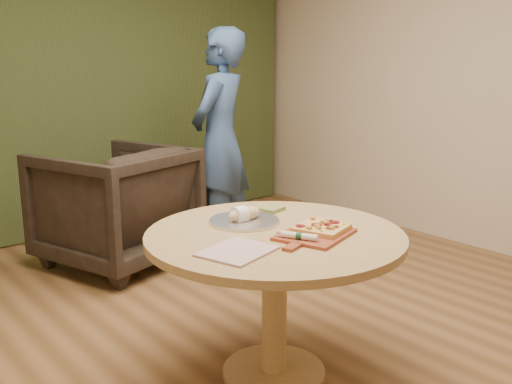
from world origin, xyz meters
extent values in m
cube|color=brown|center=(0.00, 0.00, -0.01)|extent=(5.00, 6.00, 0.02)
cube|color=beige|center=(0.00, 3.01, 1.40)|extent=(5.00, 0.02, 2.80)
cube|color=#2E3C1B|center=(0.00, 2.90, 1.40)|extent=(4.80, 0.14, 2.78)
cylinder|color=tan|center=(-0.17, -0.13, 0.01)|extent=(0.52, 0.52, 0.03)
cylinder|color=tan|center=(-0.17, -0.13, 0.35)|extent=(0.12, 0.12, 0.68)
cylinder|color=tan|center=(-0.17, -0.13, 0.73)|extent=(1.24, 1.24, 0.04)
cube|color=#9A4227|center=(-0.07, -0.29, 0.76)|extent=(0.42, 0.38, 0.01)
cube|color=#9A4227|center=(-0.28, -0.36, 0.76)|extent=(0.11, 0.08, 0.01)
cube|color=#E7B85A|center=(-0.01, -0.28, 0.78)|extent=(0.28, 0.28, 0.02)
cylinder|color=maroon|center=(0.02, -0.33, 0.79)|extent=(0.04, 0.04, 0.00)
cylinder|color=maroon|center=(-0.02, -0.26, 0.79)|extent=(0.05, 0.05, 0.00)
cylinder|color=maroon|center=(0.07, -0.28, 0.79)|extent=(0.05, 0.05, 0.00)
cylinder|color=maroon|center=(-0.02, -0.34, 0.79)|extent=(0.04, 0.04, 0.00)
cylinder|color=maroon|center=(0.02, -0.29, 0.79)|extent=(0.04, 0.04, 0.00)
cylinder|color=maroon|center=(-0.10, -0.22, 0.79)|extent=(0.05, 0.05, 0.00)
cube|color=#DAA252|center=(0.06, -0.26, 0.79)|extent=(0.02, 0.02, 0.01)
cube|color=#DAA252|center=(0.03, -0.18, 0.79)|extent=(0.02, 0.02, 0.01)
cube|color=#DAA252|center=(-0.02, -0.35, 0.79)|extent=(0.02, 0.02, 0.01)
cube|color=#DAA252|center=(-0.05, -0.28, 0.79)|extent=(0.02, 0.02, 0.01)
cube|color=#DAA252|center=(0.03, -0.25, 0.79)|extent=(0.03, 0.03, 0.01)
cube|color=#DAA252|center=(-0.10, -0.28, 0.79)|extent=(0.03, 0.03, 0.01)
cube|color=#DAA252|center=(0.01, -0.34, 0.79)|extent=(0.02, 0.02, 0.01)
cube|color=#DAA252|center=(0.02, -0.28, 0.79)|extent=(0.03, 0.03, 0.01)
cube|color=#DAA252|center=(-0.06, -0.31, 0.79)|extent=(0.02, 0.02, 0.01)
cube|color=#216C1F|center=(-0.03, -0.35, 0.79)|extent=(0.01, 0.01, 0.00)
cube|color=#216C1F|center=(0.06, -0.26, 0.79)|extent=(0.01, 0.01, 0.00)
cube|color=#216C1F|center=(-0.04, -0.26, 0.79)|extent=(0.01, 0.01, 0.00)
cube|color=#216C1F|center=(-0.06, -0.26, 0.79)|extent=(0.01, 0.01, 0.00)
cube|color=#216C1F|center=(-0.07, -0.25, 0.79)|extent=(0.01, 0.01, 0.00)
cube|color=#216C1F|center=(0.01, -0.25, 0.79)|extent=(0.01, 0.01, 0.00)
cube|color=#216C1F|center=(0.09, -0.33, 0.79)|extent=(0.01, 0.01, 0.00)
cube|color=#216C1F|center=(0.04, -0.23, 0.79)|extent=(0.01, 0.01, 0.00)
cube|color=#216C1F|center=(-0.01, -0.27, 0.79)|extent=(0.01, 0.01, 0.00)
cube|color=#216C1F|center=(-0.08, -0.34, 0.79)|extent=(0.01, 0.01, 0.00)
cube|color=#893D5F|center=(0.01, -0.28, 0.79)|extent=(0.02, 0.03, 0.00)
cube|color=#893D5F|center=(0.07, -0.29, 0.79)|extent=(0.03, 0.01, 0.00)
cube|color=#893D5F|center=(-0.11, -0.23, 0.79)|extent=(0.02, 0.03, 0.00)
cylinder|color=white|center=(-0.19, -0.31, 0.78)|extent=(0.10, 0.17, 0.03)
cylinder|color=#194C26|center=(-0.19, -0.31, 0.78)|extent=(0.04, 0.04, 0.03)
cube|color=silver|center=(-0.23, -0.23, 0.78)|extent=(0.03, 0.04, 0.00)
cube|color=white|center=(-0.49, -0.25, 0.76)|extent=(0.36, 0.32, 0.01)
cylinder|color=silver|center=(-0.18, 0.10, 0.75)|extent=(0.35, 0.35, 0.01)
cylinder|color=silver|center=(-0.18, 0.10, 0.76)|extent=(0.36, 0.36, 0.02)
ellipsoid|color=#E3C38A|center=(-0.18, 0.10, 0.79)|extent=(0.19, 0.08, 0.07)
cylinder|color=white|center=(-0.21, 0.10, 0.79)|extent=(0.06, 0.09, 0.09)
cube|color=#596A2F|center=(0.08, 0.18, 0.76)|extent=(0.14, 0.12, 0.02)
imported|color=black|center=(-0.03, 1.89, 0.51)|extent=(1.21, 1.17, 1.01)
imported|color=#335181|center=(0.85, 1.73, 0.91)|extent=(0.79, 0.70, 1.82)
camera|label=1|loc=(-1.90, -2.08, 1.55)|focal=40.00mm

